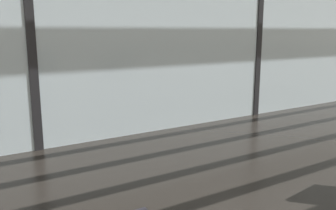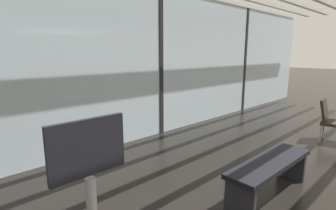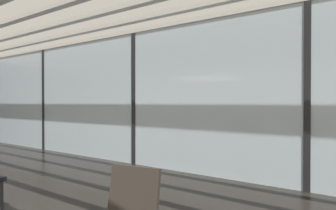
# 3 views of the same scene
# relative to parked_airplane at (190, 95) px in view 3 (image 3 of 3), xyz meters

# --- Properties ---
(glass_curtain_wall) EXTENTS (14.00, 0.08, 3.09)m
(glass_curtain_wall) POSITION_rel_parked_airplane_xyz_m (1.05, -5.72, -0.26)
(glass_curtain_wall) COLOR silver
(glass_curtain_wall) RESTS_ON ground
(window_mullion_0) EXTENTS (0.10, 0.12, 3.09)m
(window_mullion_0) POSITION_rel_parked_airplane_xyz_m (-2.45, -5.72, -0.26)
(window_mullion_0) COLOR black
(window_mullion_0) RESTS_ON ground
(window_mullion_1) EXTENTS (0.10, 0.12, 3.09)m
(window_mullion_1) POSITION_rel_parked_airplane_xyz_m (1.05, -5.72, -0.26)
(window_mullion_1) COLOR black
(window_mullion_1) RESTS_ON ground
(window_mullion_2) EXTENTS (0.10, 0.12, 3.09)m
(window_mullion_2) POSITION_rel_parked_airplane_xyz_m (4.55, -5.72, -0.26)
(window_mullion_2) COLOR black
(window_mullion_2) RESTS_ON ground
(parked_airplane) EXTENTS (13.97, 3.62, 3.62)m
(parked_airplane) POSITION_rel_parked_airplane_xyz_m (0.00, 0.00, 0.00)
(parked_airplane) COLOR #B2BCD6
(parked_airplane) RESTS_ON ground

